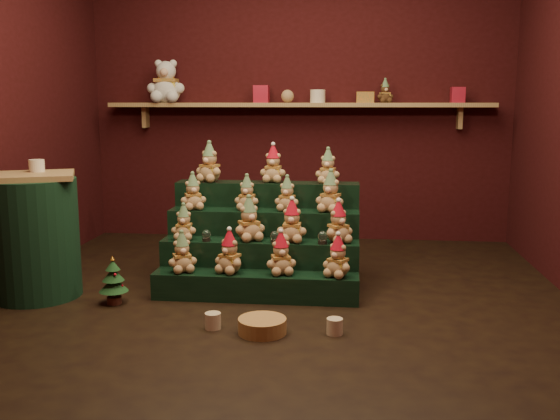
# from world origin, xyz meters

# --- Properties ---
(ground) EXTENTS (4.00, 4.00, 0.00)m
(ground) POSITION_xyz_m (0.00, 0.00, 0.00)
(ground) COLOR black
(ground) RESTS_ON ground
(back_wall) EXTENTS (4.00, 0.10, 2.80)m
(back_wall) POSITION_xyz_m (0.00, 2.05, 1.40)
(back_wall) COLOR black
(back_wall) RESTS_ON ground
(front_wall) EXTENTS (4.00, 0.10, 2.80)m
(front_wall) POSITION_xyz_m (0.00, -2.05, 1.40)
(front_wall) COLOR black
(front_wall) RESTS_ON ground
(back_shelf) EXTENTS (3.60, 0.26, 0.24)m
(back_shelf) POSITION_xyz_m (0.00, 1.87, 1.29)
(back_shelf) COLOR tan
(back_shelf) RESTS_ON ground
(riser_tier_front) EXTENTS (1.40, 0.22, 0.18)m
(riser_tier_front) POSITION_xyz_m (-0.13, 0.00, 0.09)
(riser_tier_front) COLOR black
(riser_tier_front) RESTS_ON ground
(riser_tier_midfront) EXTENTS (1.40, 0.22, 0.36)m
(riser_tier_midfront) POSITION_xyz_m (-0.13, 0.22, 0.18)
(riser_tier_midfront) COLOR black
(riser_tier_midfront) RESTS_ON ground
(riser_tier_midback) EXTENTS (1.40, 0.22, 0.54)m
(riser_tier_midback) POSITION_xyz_m (-0.13, 0.44, 0.27)
(riser_tier_midback) COLOR black
(riser_tier_midback) RESTS_ON ground
(riser_tier_back) EXTENTS (1.40, 0.22, 0.72)m
(riser_tier_back) POSITION_xyz_m (-0.13, 0.66, 0.36)
(riser_tier_back) COLOR black
(riser_tier_back) RESTS_ON ground
(teddy_0) EXTENTS (0.26, 0.25, 0.28)m
(teddy_0) POSITION_xyz_m (-0.64, -0.00, 0.32)
(teddy_0) COLOR tan
(teddy_0) RESTS_ON riser_tier_front
(teddy_1) EXTENTS (0.27, 0.26, 0.29)m
(teddy_1) POSITION_xyz_m (-0.31, 0.01, 0.32)
(teddy_1) COLOR tan
(teddy_1) RESTS_ON riser_tier_front
(teddy_2) EXTENTS (0.25, 0.24, 0.28)m
(teddy_2) POSITION_xyz_m (0.04, 0.01, 0.32)
(teddy_2) COLOR tan
(teddy_2) RESTS_ON riser_tier_front
(teddy_3) EXTENTS (0.26, 0.25, 0.28)m
(teddy_3) POSITION_xyz_m (0.42, -0.01, 0.32)
(teddy_3) COLOR tan
(teddy_3) RESTS_ON riser_tier_front
(teddy_4) EXTENTS (0.19, 0.17, 0.25)m
(teddy_4) POSITION_xyz_m (-0.68, 0.20, 0.49)
(teddy_4) COLOR tan
(teddy_4) RESTS_ON riser_tier_midfront
(teddy_5) EXTENTS (0.29, 0.28, 0.31)m
(teddy_5) POSITION_xyz_m (-0.21, 0.23, 0.51)
(teddy_5) COLOR tan
(teddy_5) RESTS_ON riser_tier_midfront
(teddy_6) EXTENTS (0.21, 0.19, 0.29)m
(teddy_6) POSITION_xyz_m (0.10, 0.21, 0.51)
(teddy_6) COLOR tan
(teddy_6) RESTS_ON riser_tier_midfront
(teddy_7) EXTENTS (0.27, 0.27, 0.29)m
(teddy_7) POSITION_xyz_m (0.42, 0.22, 0.50)
(teddy_7) COLOR tan
(teddy_7) RESTS_ON riser_tier_midfront
(teddy_8) EXTENTS (0.24, 0.23, 0.27)m
(teddy_8) POSITION_xyz_m (-0.66, 0.42, 0.67)
(teddy_8) COLOR tan
(teddy_8) RESTS_ON riser_tier_midback
(teddy_9) EXTENTS (0.20, 0.18, 0.25)m
(teddy_9) POSITION_xyz_m (-0.26, 0.45, 0.67)
(teddy_9) COLOR tan
(teddy_9) RESTS_ON riser_tier_midback
(teddy_10) EXTENTS (0.20, 0.19, 0.25)m
(teddy_10) POSITION_xyz_m (0.04, 0.45, 0.67)
(teddy_10) COLOR tan
(teddy_10) RESTS_ON riser_tier_midback
(teddy_11) EXTENTS (0.27, 0.25, 0.30)m
(teddy_11) POSITION_xyz_m (0.36, 0.43, 0.69)
(teddy_11) COLOR tan
(teddy_11) RESTS_ON riser_tier_midback
(teddy_12) EXTENTS (0.27, 0.26, 0.30)m
(teddy_12) POSITION_xyz_m (-0.58, 0.65, 0.87)
(teddy_12) COLOR tan
(teddy_12) RESTS_ON riser_tier_back
(teddy_13) EXTENTS (0.21, 0.19, 0.28)m
(teddy_13) POSITION_xyz_m (-0.09, 0.68, 0.86)
(teddy_13) COLOR tan
(teddy_13) RESTS_ON riser_tier_back
(teddy_14) EXTENTS (0.21, 0.19, 0.26)m
(teddy_14) POSITION_xyz_m (0.33, 0.66, 0.85)
(teddy_14) COLOR tan
(teddy_14) RESTS_ON riser_tier_back
(snow_globe_a) EXTENTS (0.06, 0.06, 0.08)m
(snow_globe_a) POSITION_xyz_m (-0.51, 0.16, 0.40)
(snow_globe_a) COLOR black
(snow_globe_a) RESTS_ON riser_tier_midfront
(snow_globe_b) EXTENTS (0.06, 0.06, 0.08)m
(snow_globe_b) POSITION_xyz_m (-0.02, 0.16, 0.40)
(snow_globe_b) COLOR black
(snow_globe_b) RESTS_ON riser_tier_midfront
(snow_globe_c) EXTENTS (0.07, 0.07, 0.09)m
(snow_globe_c) POSITION_xyz_m (0.31, 0.16, 0.41)
(snow_globe_c) COLOR black
(snow_globe_c) RESTS_ON riser_tier_midfront
(side_table) EXTENTS (0.69, 0.65, 0.85)m
(side_table) POSITION_xyz_m (-1.65, -0.09, 0.42)
(side_table) COLOR tan
(side_table) RESTS_ON ground
(table_ornament) EXTENTS (0.10, 0.10, 0.08)m
(table_ornament) POSITION_xyz_m (-1.65, 0.01, 0.90)
(table_ornament) COLOR beige
(table_ornament) RESTS_ON side_table
(mini_christmas_tree) EXTENTS (0.19, 0.19, 0.33)m
(mini_christmas_tree) POSITION_xyz_m (-1.06, -0.20, 0.16)
(mini_christmas_tree) COLOR #49241A
(mini_christmas_tree) RESTS_ON ground
(mug_left) EXTENTS (0.10, 0.10, 0.10)m
(mug_left) POSITION_xyz_m (-0.30, -0.58, 0.05)
(mug_left) COLOR beige
(mug_left) RESTS_ON ground
(mug_right) EXTENTS (0.09, 0.09, 0.09)m
(mug_right) POSITION_xyz_m (0.42, -0.59, 0.05)
(mug_right) COLOR beige
(mug_right) RESTS_ON ground
(wicker_basket) EXTENTS (0.31, 0.31, 0.09)m
(wicker_basket) POSITION_xyz_m (-0.00, -0.62, 0.04)
(wicker_basket) COLOR #A97944
(wicker_basket) RESTS_ON ground
(white_bear) EXTENTS (0.38, 0.34, 0.50)m
(white_bear) POSITION_xyz_m (-1.25, 1.84, 1.57)
(white_bear) COLOR silver
(white_bear) RESTS_ON back_shelf
(brown_bear) EXTENTS (0.18, 0.17, 0.21)m
(brown_bear) POSITION_xyz_m (0.80, 1.84, 1.43)
(brown_bear) COLOR #463017
(brown_bear) RESTS_ON back_shelf
(gift_tin_red_a) EXTENTS (0.14, 0.14, 0.16)m
(gift_tin_red_a) POSITION_xyz_m (-0.34, 1.85, 1.40)
(gift_tin_red_a) COLOR #B01B32
(gift_tin_red_a) RESTS_ON back_shelf
(gift_tin_cream) EXTENTS (0.14, 0.14, 0.12)m
(gift_tin_cream) POSITION_xyz_m (0.19, 1.85, 1.38)
(gift_tin_cream) COLOR beige
(gift_tin_cream) RESTS_ON back_shelf
(gift_tin_red_b) EXTENTS (0.12, 0.12, 0.14)m
(gift_tin_red_b) POSITION_xyz_m (1.46, 1.85, 1.39)
(gift_tin_red_b) COLOR #B01B32
(gift_tin_red_b) RESTS_ON back_shelf
(shelf_plush_ball) EXTENTS (0.12, 0.12, 0.12)m
(shelf_plush_ball) POSITION_xyz_m (-0.10, 1.85, 1.38)
(shelf_plush_ball) COLOR tan
(shelf_plush_ball) RESTS_ON back_shelf
(scarf_gift_box) EXTENTS (0.16, 0.10, 0.10)m
(scarf_gift_box) POSITION_xyz_m (0.62, 1.85, 1.37)
(scarf_gift_box) COLOR orange
(scarf_gift_box) RESTS_ON back_shelf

